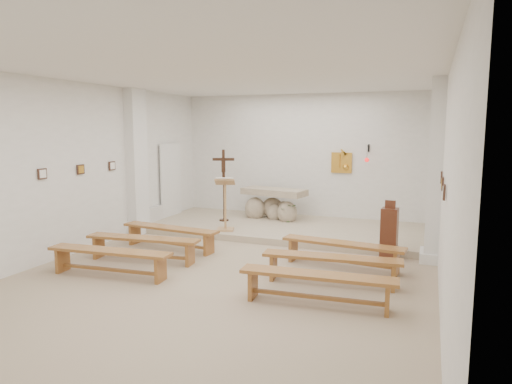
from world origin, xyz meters
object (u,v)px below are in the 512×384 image
at_px(lectern, 225,204).
at_px(bench_right_front, 342,249).
at_px(crucifix_stand, 224,180).
at_px(bench_left_second, 143,243).
at_px(donation_pedestal, 389,233).
at_px(bench_right_third, 317,282).
at_px(bench_left_third, 110,256).
at_px(altar, 273,206).
at_px(bench_left_front, 170,232).
at_px(bench_right_second, 331,263).

distance_m(lectern, bench_right_front, 3.41).
height_order(crucifix_stand, bench_left_second, crucifix_stand).
bearing_deg(donation_pedestal, lectern, 175.74).
bearing_deg(crucifix_stand, bench_left_second, -111.66).
height_order(donation_pedestal, bench_right_third, donation_pedestal).
xyz_separation_m(bench_left_second, bench_left_third, (0.00, -0.98, 0.00)).
bearing_deg(crucifix_stand, lectern, -83.34).
bearing_deg(bench_right_front, crucifix_stand, 151.89).
distance_m(altar, bench_left_second, 4.41).
distance_m(bench_right_front, bench_right_third, 1.97).
bearing_deg(lectern, bench_left_front, -132.82).
height_order(lectern, bench_right_front, lectern).
bearing_deg(lectern, bench_right_second, -58.43).
bearing_deg(bench_left_front, lectern, 73.03).
height_order(altar, bench_left_front, altar).
distance_m(lectern, bench_left_second, 2.56).
relative_size(bench_left_front, bench_left_third, 1.00).
bearing_deg(bench_right_third, donation_pedestal, 71.83).
relative_size(donation_pedestal, bench_right_third, 0.51).
bearing_deg(bench_left_front, crucifix_stand, 93.70).
distance_m(donation_pedestal, bench_right_front, 1.20).
bearing_deg(crucifix_stand, bench_left_front, -112.34).
xyz_separation_m(bench_left_front, bench_right_third, (3.67, -1.97, 0.00)).
distance_m(bench_right_second, bench_left_third, 3.80).
height_order(crucifix_stand, bench_left_front, crucifix_stand).
bearing_deg(crucifix_stand, donation_pedestal, -39.84).
xyz_separation_m(bench_right_front, bench_left_third, (-3.67, -1.97, 0.00)).
bearing_deg(crucifix_stand, bench_right_second, -64.20).
xyz_separation_m(donation_pedestal, bench_right_front, (-0.75, -0.93, -0.15)).
bearing_deg(bench_left_front, bench_right_front, 6.12).
bearing_deg(bench_right_third, bench_left_third, 176.34).
xyz_separation_m(lectern, crucifix_stand, (-0.52, 1.03, 0.45)).
height_order(crucifix_stand, bench_left_third, crucifix_stand).
bearing_deg(bench_right_second, bench_left_third, -170.11).
relative_size(bench_left_second, bench_right_second, 1.00).
height_order(bench_right_front, bench_right_third, same).
bearing_deg(lectern, bench_left_second, -124.01).
relative_size(bench_right_second, bench_left_third, 1.00).
height_order(altar, bench_right_second, altar).
bearing_deg(bench_left_third, bench_left_second, 85.56).
bearing_deg(bench_left_third, bench_right_third, -4.44).
relative_size(donation_pedestal, bench_right_front, 0.51).
bearing_deg(lectern, crucifix_stand, 96.86).
distance_m(altar, lectern, 1.91).
bearing_deg(bench_left_front, bench_left_second, -83.88).
bearing_deg(bench_right_third, bench_right_second, 86.34).
relative_size(altar, crucifix_stand, 0.98).
height_order(donation_pedestal, bench_left_third, donation_pedestal).
relative_size(lectern, bench_left_second, 0.56).
distance_m(bench_left_front, bench_left_second, 0.98).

